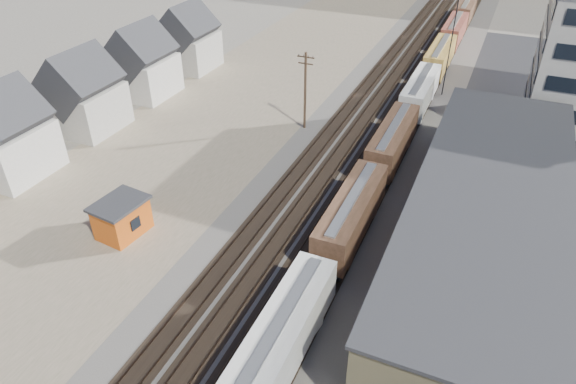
% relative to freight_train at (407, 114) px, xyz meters
% --- Properties ---
extents(ballast_bed, '(18.00, 200.00, 0.06)m').
position_rel_freight_train_xyz_m(ballast_bed, '(-3.80, 4.51, -2.76)').
color(ballast_bed, '#4C4742').
rests_on(ballast_bed, ground).
extents(dirt_yard, '(24.00, 180.00, 0.03)m').
position_rel_freight_train_xyz_m(dirt_yard, '(-23.80, -5.49, -2.78)').
color(dirt_yard, '#6C634A').
rests_on(dirt_yard, ground).
extents(asphalt_lot, '(26.00, 120.00, 0.04)m').
position_rel_freight_train_xyz_m(asphalt_lot, '(18.20, -10.49, -2.77)').
color(asphalt_lot, '#232326').
rests_on(asphalt_lot, ground).
extents(rail_tracks, '(11.40, 200.00, 0.24)m').
position_rel_freight_train_xyz_m(rail_tracks, '(-4.35, 4.51, -2.68)').
color(rail_tracks, black).
rests_on(rail_tracks, ground).
extents(freight_train, '(3.00, 119.74, 4.46)m').
position_rel_freight_train_xyz_m(freight_train, '(0.00, 0.00, 0.00)').
color(freight_train, black).
rests_on(freight_train, ground).
extents(warehouse, '(12.40, 40.40, 7.25)m').
position_rel_freight_train_xyz_m(warehouse, '(11.18, -20.49, 0.86)').
color(warehouse, tan).
rests_on(warehouse, ground).
extents(utility_pole_north, '(2.20, 0.32, 10.00)m').
position_rel_freight_train_xyz_m(utility_pole_north, '(-12.30, -3.49, 2.50)').
color(utility_pole_north, '#382619').
rests_on(utility_pole_north, ground).
extents(radio_mast, '(1.20, 0.16, 18.00)m').
position_rel_freight_train_xyz_m(radio_mast, '(2.20, 14.51, 6.33)').
color(radio_mast, black).
rests_on(radio_mast, ground).
extents(townhouse_row, '(8.15, 68.16, 10.47)m').
position_rel_freight_train_xyz_m(townhouse_row, '(-37.80, -20.49, 1.54)').
color(townhouse_row, '#B7B2A8').
rests_on(townhouse_row, ground).
extents(maintenance_shed, '(4.25, 5.22, 3.54)m').
position_rel_freight_train_xyz_m(maintenance_shed, '(-19.61, -30.50, -0.98)').
color(maintenance_shed, '#C14F12').
rests_on(maintenance_shed, ground).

